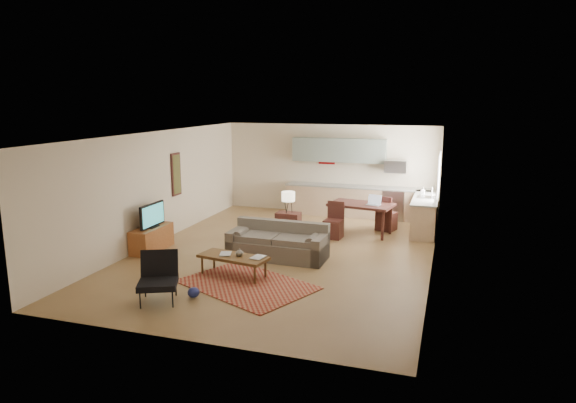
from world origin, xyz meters
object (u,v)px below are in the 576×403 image
(dining_table, at_px, (361,219))
(console_table, at_px, (288,226))
(sofa, at_px, (278,241))
(tv_credenza, at_px, (152,239))
(coffee_table, at_px, (233,266))
(armchair, at_px, (158,278))

(dining_table, bearing_deg, console_table, -137.43)
(sofa, height_order, tv_credenza, sofa)
(coffee_table, distance_m, dining_table, 4.38)
(console_table, height_order, dining_table, dining_table)
(coffee_table, bearing_deg, armchair, -103.87)
(tv_credenza, distance_m, dining_table, 5.26)
(armchair, bearing_deg, coffee_table, 42.25)
(armchair, bearing_deg, console_table, 54.44)
(tv_credenza, relative_size, dining_table, 0.76)
(tv_credenza, bearing_deg, sofa, 6.28)
(coffee_table, relative_size, tv_credenza, 1.17)
(tv_credenza, bearing_deg, console_table, 34.50)
(armchair, xyz_separation_m, dining_table, (2.55, 5.58, -0.02))
(tv_credenza, bearing_deg, armchair, -55.68)
(coffee_table, xyz_separation_m, console_table, (0.21, 2.91, 0.13))
(tv_credenza, xyz_separation_m, dining_table, (4.36, 2.93, 0.13))
(sofa, distance_m, coffee_table, 1.45)
(dining_table, bearing_deg, coffee_table, -105.21)
(coffee_table, distance_m, tv_credenza, 2.72)
(armchair, bearing_deg, tv_credenza, 100.19)
(tv_credenza, height_order, dining_table, dining_table)
(armchair, relative_size, tv_credenza, 0.71)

